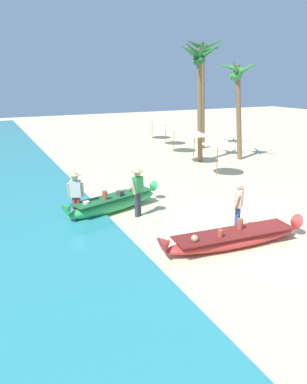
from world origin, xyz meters
TOP-DOWN VIEW (x-y plane):
  - ground_plane at (0.00, 0.00)m, footprint 80.00×80.00m
  - boat_red_foreground at (-1.29, -0.72)m, footprint 4.73×1.18m
  - boat_green_midground at (-3.41, 3.48)m, footprint 4.07×1.78m
  - person_vendor_hatted at (-2.83, 2.63)m, footprint 0.58×0.44m
  - person_tourist_customer at (-0.65, -0.05)m, footprint 0.55×0.49m
  - person_vendor_assistant at (-4.81, 3.35)m, footprint 0.58×0.44m
  - parasol_row_0 at (2.94, 5.91)m, footprint 1.60×1.60m
  - parasol_row_1 at (3.40, 8.77)m, footprint 1.60×1.60m
  - parasol_row_2 at (3.85, 11.90)m, footprint 1.60×1.60m
  - parasol_row_3 at (4.70, 14.64)m, footprint 1.60×1.60m
  - parasol_row_4 at (4.98, 17.46)m, footprint 1.60×1.60m
  - palm_tree_tall_inland at (6.11, 12.30)m, footprint 2.88×2.51m
  - palm_tree_leaning_seaward at (5.87, 8.32)m, footprint 2.28×2.98m
  - palm_tree_mid_cluster at (3.61, 8.86)m, footprint 2.83×2.72m

SIDE VIEW (x-z plane):
  - ground_plane at x=0.00m, z-range 0.00..0.00m
  - boat_red_foreground at x=-1.29m, z-range -0.13..0.63m
  - boat_green_midground at x=-3.41m, z-range -0.12..0.76m
  - person_tourist_customer at x=-0.65m, z-range 0.11..1.78m
  - person_vendor_assistant at x=-4.81m, z-range 0.13..1.84m
  - person_vendor_hatted at x=-2.83m, z-range 0.14..1.91m
  - parasol_row_0 at x=2.94m, z-range 0.79..2.70m
  - parasol_row_1 at x=3.40m, z-range 0.79..2.70m
  - parasol_row_2 at x=3.85m, z-range 0.79..2.70m
  - parasol_row_3 at x=4.70m, z-range 0.79..2.70m
  - parasol_row_4 at x=4.98m, z-range 0.79..2.70m
  - palm_tree_leaning_seaward at x=5.87m, z-range 1.62..7.32m
  - palm_tree_mid_cluster at x=3.61m, z-range 2.03..8.55m
  - palm_tree_tall_inland at x=6.11m, z-range 2.18..9.31m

